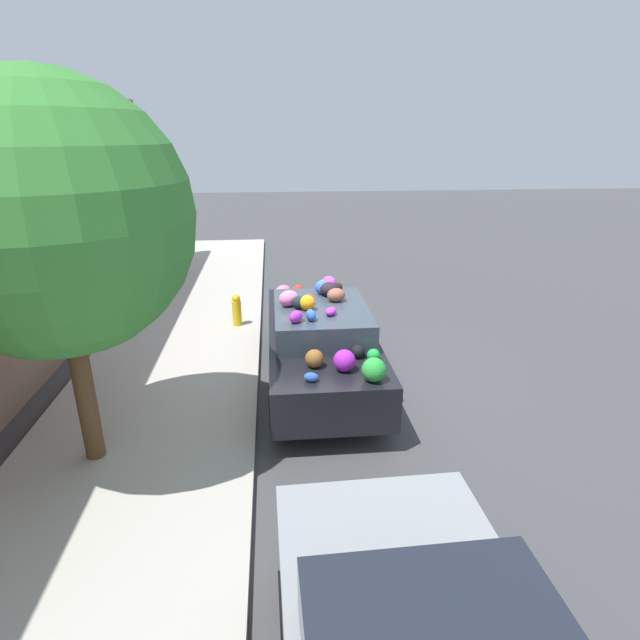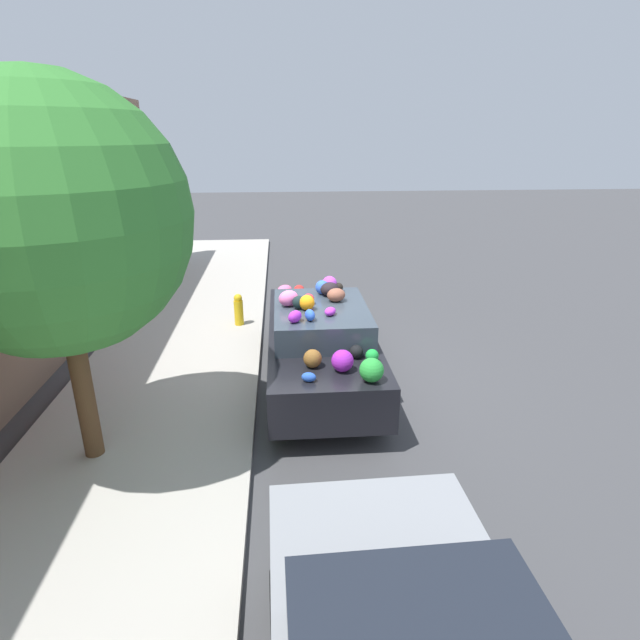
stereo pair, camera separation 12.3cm
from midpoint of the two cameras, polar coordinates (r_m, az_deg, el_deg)
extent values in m
plane|color=#424244|center=(8.83, -0.28, -6.89)|extent=(60.00, 60.00, 0.00)
cube|color=#B2ADA3|center=(9.00, -17.80, -7.01)|extent=(24.00, 3.20, 0.11)
cylinder|color=brown|center=(6.94, -25.83, -6.97)|extent=(0.24, 0.24, 1.99)
sphere|color=#388433|center=(6.33, -28.77, 10.09)|extent=(3.11, 3.11, 3.11)
cylinder|color=gold|center=(11.05, -9.80, 0.79)|extent=(0.20, 0.20, 0.55)
sphere|color=gold|center=(10.94, -9.90, 2.44)|extent=(0.18, 0.18, 0.18)
cube|color=black|center=(8.54, -0.41, -2.95)|extent=(4.52, 1.72, 0.68)
cube|color=#333D47|center=(8.16, -0.31, 0.13)|extent=(2.04, 1.51, 0.43)
cylinder|color=black|center=(9.94, -5.63, -1.67)|extent=(0.65, 0.18, 0.65)
cylinder|color=black|center=(10.04, 3.36, -1.36)|extent=(0.65, 0.18, 0.65)
cylinder|color=black|center=(7.42, -5.59, -9.87)|extent=(0.65, 0.18, 0.65)
cylinder|color=black|center=(7.56, 6.55, -9.29)|extent=(0.65, 0.18, 0.65)
sphere|color=red|center=(10.04, -2.91, 3.40)|extent=(0.26, 0.26, 0.22)
sphere|color=black|center=(7.27, 3.83, -3.60)|extent=(0.27, 0.27, 0.20)
sphere|color=red|center=(8.17, -1.73, 2.41)|extent=(0.25, 0.25, 0.18)
sphere|color=white|center=(10.17, 0.13, 3.86)|extent=(0.41, 0.41, 0.29)
ellipsoid|color=black|center=(8.61, 0.64, 3.56)|extent=(0.45, 0.45, 0.23)
ellipsoid|color=pink|center=(10.07, -4.58, 3.39)|extent=(0.43, 0.42, 0.21)
sphere|color=green|center=(6.60, 5.64, -5.68)|extent=(0.39, 0.39, 0.32)
sphere|color=black|center=(7.96, -2.84, 2.02)|extent=(0.27, 0.27, 0.21)
sphere|color=orange|center=(9.41, 0.54, 2.59)|extent=(0.39, 0.39, 0.33)
sphere|color=#AD3CCB|center=(8.87, 0.63, 4.19)|extent=(0.30, 0.30, 0.27)
sphere|color=purple|center=(9.54, -4.30, 2.58)|extent=(0.36, 0.36, 0.26)
sphere|color=orange|center=(7.89, -1.91, 1.99)|extent=(0.34, 0.34, 0.24)
ellipsoid|color=orange|center=(10.13, -0.09, 3.36)|extent=(0.20, 0.17, 0.14)
sphere|color=blue|center=(8.69, -0.19, 3.77)|extent=(0.26, 0.26, 0.24)
ellipsoid|color=purple|center=(7.68, 0.78, 1.00)|extent=(0.28, 0.25, 0.12)
ellipsoid|color=pink|center=(6.89, 5.22, -5.43)|extent=(0.23, 0.21, 0.12)
sphere|color=purple|center=(6.85, 2.28, -4.66)|extent=(0.42, 0.42, 0.31)
ellipsoid|color=pink|center=(8.09, -4.04, 2.48)|extent=(0.40, 0.42, 0.26)
sphere|color=olive|center=(10.06, -3.01, 3.26)|extent=(0.17, 0.17, 0.16)
ellipsoid|color=brown|center=(8.31, 1.42, 2.89)|extent=(0.37, 0.40, 0.22)
ellipsoid|color=blue|center=(6.60, -1.56, -6.55)|extent=(0.17, 0.22, 0.13)
ellipsoid|color=black|center=(8.85, 1.69, 3.78)|extent=(0.22, 0.19, 0.16)
ellipsoid|color=blue|center=(7.45, -1.53, 0.56)|extent=(0.25, 0.19, 0.17)
sphere|color=brown|center=(6.96, -1.16, -4.43)|extent=(0.32, 0.32, 0.26)
sphere|color=green|center=(7.18, 5.64, -4.03)|extent=(0.22, 0.22, 0.19)
ellipsoid|color=#AD2DCA|center=(7.39, -3.26, 0.38)|extent=(0.30, 0.29, 0.18)
cylinder|color=black|center=(4.86, -4.26, -30.20)|extent=(0.62, 0.19, 0.62)
cylinder|color=black|center=(5.15, 16.87, -27.49)|extent=(0.62, 0.19, 0.62)
camera|label=1|loc=(0.06, -90.42, -0.16)|focal=28.00mm
camera|label=2|loc=(0.06, 89.58, 0.16)|focal=28.00mm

